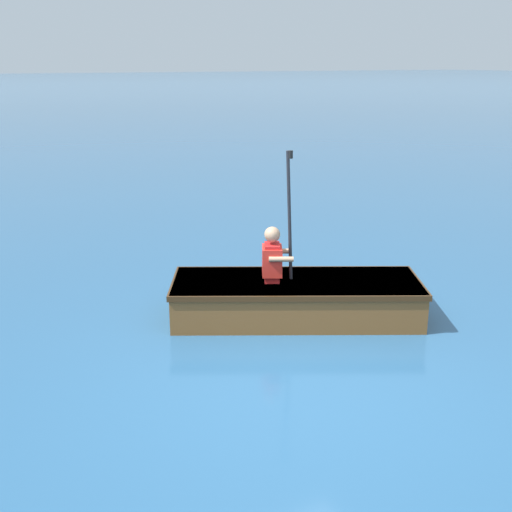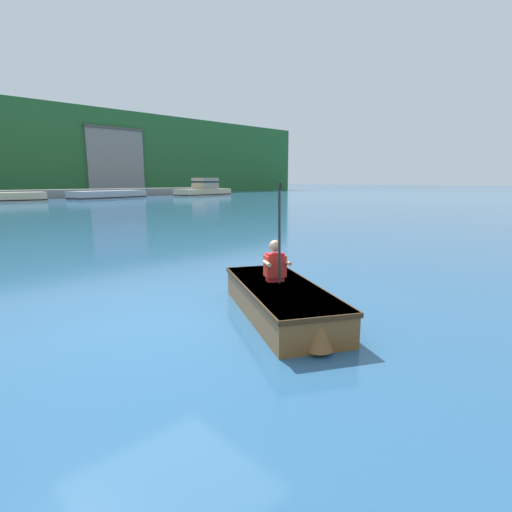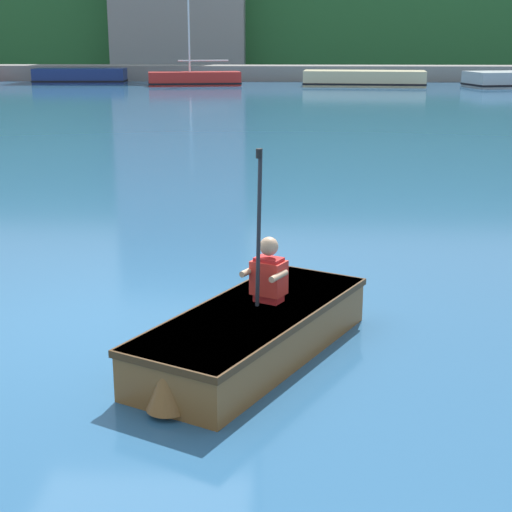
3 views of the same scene
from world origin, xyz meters
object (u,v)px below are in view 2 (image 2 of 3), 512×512
object	(u,v)px
moored_boat_dock_west_end	(204,189)
moored_boat_dock_center_far	(4,197)
moored_boat_dock_east_end	(108,195)
rowboat_foreground	(282,299)
person_paddler	(275,262)

from	to	relation	value
moored_boat_dock_west_end	moored_boat_dock_center_far	world-z (taller)	moored_boat_dock_west_end
moored_boat_dock_west_end	moored_boat_dock_center_far	distance (m)	21.87
moored_boat_dock_east_end	rowboat_foreground	xyz separation A→B (m)	(-13.92, -37.38, -0.13)
moored_boat_dock_west_end	person_paddler	size ratio (longest dim) A/B	5.80
moored_boat_dock_east_end	person_paddler	size ratio (longest dim) A/B	5.91
rowboat_foreground	person_paddler	distance (m)	0.55
moored_boat_dock_west_end	moored_boat_dock_east_end	bearing A→B (deg)	-179.23
moored_boat_dock_west_end	moored_boat_dock_center_far	bearing A→B (deg)	-179.83
rowboat_foreground	person_paddler	xyz separation A→B (m)	(0.14, 0.26, 0.47)
moored_boat_dock_west_end	rowboat_foreground	bearing A→B (deg)	-125.05
person_paddler	moored_boat_dock_center_far	bearing A→B (deg)	83.35
moored_boat_dock_west_end	moored_boat_dock_east_end	world-z (taller)	moored_boat_dock_west_end
moored_boat_dock_west_end	person_paddler	world-z (taller)	moored_boat_dock_west_end
rowboat_foreground	person_paddler	world-z (taller)	person_paddler
moored_boat_dock_west_end	moored_boat_dock_east_end	distance (m)	12.43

